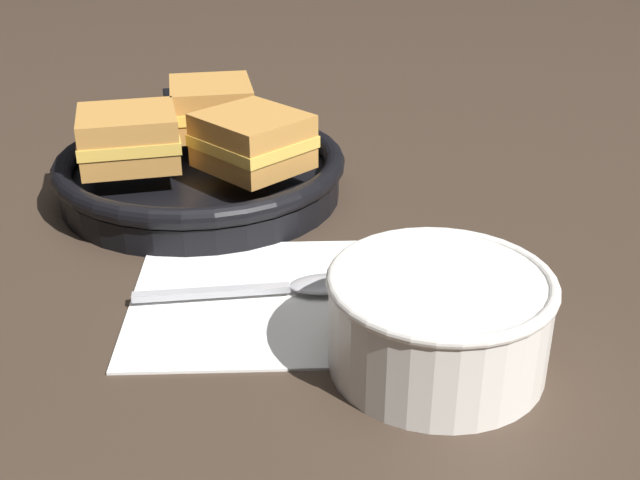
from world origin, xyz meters
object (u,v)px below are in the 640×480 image
object	(u,v)px
skillet	(201,173)
sandwich_near_left	(129,138)
soup_bowl	(439,315)
sandwich_near_right	(253,141)
sandwich_far_left	(211,107)
spoon	(295,287)

from	to	relation	value
skillet	sandwich_near_left	xyz separation A→B (m)	(-0.06, -0.02, 0.04)
skillet	sandwich_near_left	world-z (taller)	sandwich_near_left
soup_bowl	sandwich_near_right	bearing A→B (deg)	106.72
skillet	sandwich_far_left	bearing A→B (deg)	72.62
spoon	sandwich_near_right	xyz separation A→B (m)	(-0.01, 0.15, 0.06)
sandwich_near_right	sandwich_far_left	xyz separation A→B (m)	(-0.02, 0.10, 0.00)
sandwich_far_left	skillet	bearing A→B (deg)	-107.38
soup_bowl	sandwich_far_left	bearing A→B (deg)	105.73
soup_bowl	sandwich_far_left	distance (m)	0.37
spoon	sandwich_near_left	world-z (taller)	sandwich_near_left
sandwich_near_right	sandwich_far_left	world-z (taller)	same
sandwich_far_left	spoon	bearing A→B (deg)	-83.17
sandwich_near_left	sandwich_near_right	size ratio (longest dim) A/B	0.75
spoon	sandwich_near_left	xyz separation A→B (m)	(-0.11, 0.18, 0.06)
sandwich_near_left	sandwich_near_right	world-z (taller)	same
soup_bowl	sandwich_near_right	world-z (taller)	sandwich_near_right
skillet	sandwich_far_left	distance (m)	0.07
skillet	soup_bowl	bearing A→B (deg)	-68.46
sandwich_near_left	sandwich_far_left	size ratio (longest dim) A/B	0.97
sandwich_near_right	spoon	bearing A→B (deg)	-87.70
skillet	sandwich_near_right	world-z (taller)	sandwich_near_right
soup_bowl	spoon	bearing A→B (deg)	124.80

